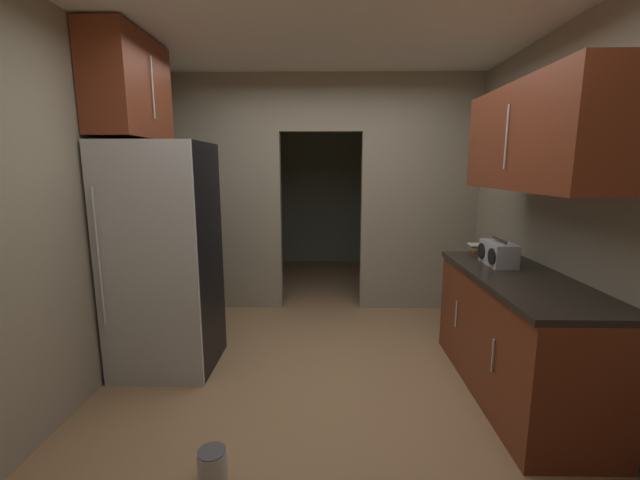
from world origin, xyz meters
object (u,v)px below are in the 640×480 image
object	(u,v)px
refrigerator	(164,259)
paint_can	(213,465)
boombox	(498,254)
book_stack	(477,249)

from	to	relation	value
refrigerator	paint_can	world-z (taller)	refrigerator
boombox	book_stack	world-z (taller)	boombox
boombox	paint_can	size ratio (longest dim) A/B	2.05
refrigerator	book_stack	xyz separation A→B (m)	(2.62, 0.38, 0.02)
refrigerator	boombox	distance (m)	2.63
boombox	book_stack	xyz separation A→B (m)	(-0.01, 0.42, -0.05)
refrigerator	paint_can	xyz separation A→B (m)	(0.70, -1.25, -0.83)
paint_can	refrigerator	bearing A→B (deg)	119.32
refrigerator	boombox	world-z (taller)	refrigerator
boombox	refrigerator	bearing A→B (deg)	179.08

